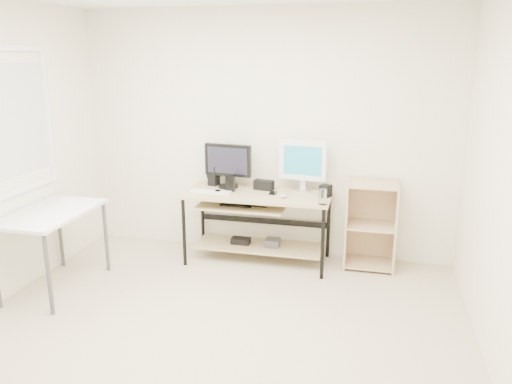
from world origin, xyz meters
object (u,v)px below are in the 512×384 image
object	(u,v)px
shelf_unit	(371,224)
black_monitor	(228,163)
audio_controller	(230,183)
white_imac	(303,162)
side_table	(51,220)
desk	(255,212)

from	to	relation	value
shelf_unit	black_monitor	distance (m)	1.61
audio_controller	black_monitor	bearing A→B (deg)	117.42
white_imac	shelf_unit	bearing A→B (deg)	2.26
side_table	audio_controller	xyz separation A→B (m)	(1.39, 1.05, 0.17)
shelf_unit	audio_controller	size ratio (longest dim) A/B	5.09
side_table	audio_controller	distance (m)	1.75
desk	black_monitor	size ratio (longest dim) A/B	2.93
black_monitor	white_imac	distance (m)	0.79
white_imac	audio_controller	bearing A→B (deg)	-158.01
desk	black_monitor	bearing A→B (deg)	156.96
side_table	black_monitor	world-z (taller)	black_monitor
desk	shelf_unit	xyz separation A→B (m)	(1.18, 0.16, -0.09)
desk	black_monitor	world-z (taller)	black_monitor
side_table	white_imac	world-z (taller)	white_imac
side_table	black_monitor	xyz separation A→B (m)	(1.32, 1.20, 0.35)
black_monitor	white_imac	bearing A→B (deg)	10.16
audio_controller	side_table	bearing A→B (deg)	-139.66
audio_controller	white_imac	bearing A→B (deg)	19.94
shelf_unit	audio_controller	bearing A→B (deg)	-173.12
side_table	shelf_unit	distance (m)	3.09
black_monitor	white_imac	world-z (taller)	white_imac
black_monitor	white_imac	xyz separation A→B (m)	(0.79, 0.06, 0.04)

